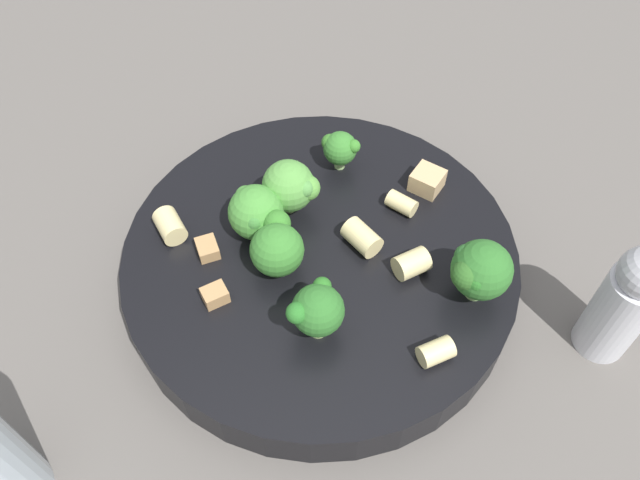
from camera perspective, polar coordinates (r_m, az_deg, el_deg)
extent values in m
plane|color=#5B5651|center=(0.47, 0.00, -3.17)|extent=(2.00, 2.00, 0.00)
cylinder|color=black|center=(0.45, 0.00, -2.01)|extent=(0.28, 0.28, 0.03)
cylinder|color=beige|center=(0.44, 0.00, -1.02)|extent=(0.25, 0.25, 0.01)
torus|color=black|center=(0.44, 0.00, -0.95)|extent=(0.28, 0.28, 0.00)
cylinder|color=#93B766|center=(0.40, -0.18, -7.80)|extent=(0.01, 0.01, 0.01)
sphere|color=#2D6B28|center=(0.38, -0.19, -6.44)|extent=(0.03, 0.03, 0.03)
sphere|color=#2A6D23|center=(0.38, 0.19, -4.26)|extent=(0.01, 0.01, 0.01)
sphere|color=#296F26|center=(0.37, -2.12, -6.68)|extent=(0.01, 0.01, 0.01)
cylinder|color=#84AD60|center=(0.43, 14.02, -4.23)|extent=(0.01, 0.01, 0.02)
sphere|color=#2D6B28|center=(0.41, 14.57, -2.65)|extent=(0.04, 0.04, 0.04)
sphere|color=#2D6023|center=(0.40, 13.26, -3.10)|extent=(0.02, 0.02, 0.02)
sphere|color=#296028|center=(0.41, 13.24, -1.45)|extent=(0.02, 0.02, 0.02)
sphere|color=#2A7025|center=(0.40, 14.23, -3.53)|extent=(0.02, 0.02, 0.02)
cylinder|color=#9EC175|center=(0.45, -5.70, 1.13)|extent=(0.01, 0.01, 0.01)
sphere|color=#478E38|center=(0.44, -5.87, 2.53)|extent=(0.04, 0.04, 0.04)
sphere|color=#3D7E35|center=(0.43, -5.97, 1.82)|extent=(0.02, 0.02, 0.02)
sphere|color=#49903A|center=(0.44, -6.78, 3.99)|extent=(0.02, 0.02, 0.02)
cylinder|color=#9EC175|center=(0.49, 1.81, 7.19)|extent=(0.01, 0.01, 0.01)
sphere|color=#387A2D|center=(0.48, 1.85, 8.38)|extent=(0.03, 0.03, 0.03)
sphere|color=#387E2A|center=(0.47, 3.09, 8.56)|extent=(0.01, 0.01, 0.01)
sphere|color=#377427|center=(0.48, 0.91, 8.91)|extent=(0.01, 0.01, 0.01)
cylinder|color=#93B766|center=(0.46, -2.37, 3.59)|extent=(0.01, 0.01, 0.01)
sphere|color=#569942|center=(0.45, -2.45, 5.17)|extent=(0.04, 0.04, 0.04)
sphere|color=#519043|center=(0.44, -1.45, 4.74)|extent=(0.01, 0.01, 0.01)
sphere|color=#57983E|center=(0.44, -1.17, 4.79)|extent=(0.02, 0.02, 0.02)
cylinder|color=#9EC175|center=(0.43, -4.11, -1.87)|extent=(0.01, 0.01, 0.01)
sphere|color=#387A2D|center=(0.42, -4.24, -0.51)|extent=(0.04, 0.04, 0.04)
sphere|color=#347E2C|center=(0.42, -2.76, -0.27)|extent=(0.02, 0.02, 0.02)
sphere|color=#307A2A|center=(0.41, -2.70, -1.09)|extent=(0.01, 0.01, 0.01)
sphere|color=#377A29|center=(0.42, -3.97, 1.50)|extent=(0.02, 0.02, 0.02)
cylinder|color=beige|center=(0.43, 8.36, -2.16)|extent=(0.02, 0.02, 0.02)
cylinder|color=beige|center=(0.40, 10.55, -10.01)|extent=(0.02, 0.02, 0.01)
cylinder|color=beige|center=(0.46, 7.80, 2.97)|extent=(0.03, 0.02, 0.01)
cylinder|color=beige|center=(0.46, -13.55, 1.26)|extent=(0.02, 0.02, 0.02)
cylinder|color=beige|center=(0.44, 3.85, 0.24)|extent=(0.03, 0.02, 0.02)
cube|color=tan|center=(0.42, -9.64, -4.89)|extent=(0.01, 0.02, 0.01)
cube|color=tan|center=(0.44, -10.25, -0.77)|extent=(0.02, 0.02, 0.01)
cube|color=tan|center=(0.48, 9.77, 5.39)|extent=(0.03, 0.03, 0.02)
cylinder|color=silver|center=(0.45, 25.53, -6.09)|extent=(0.04, 0.04, 0.07)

